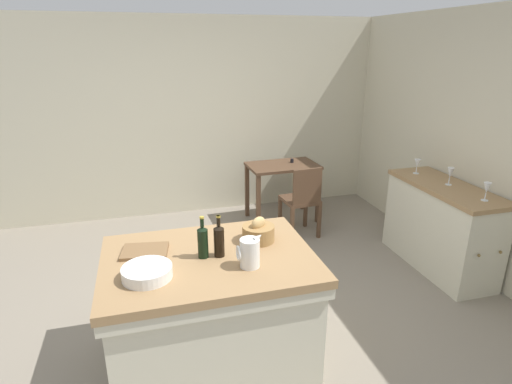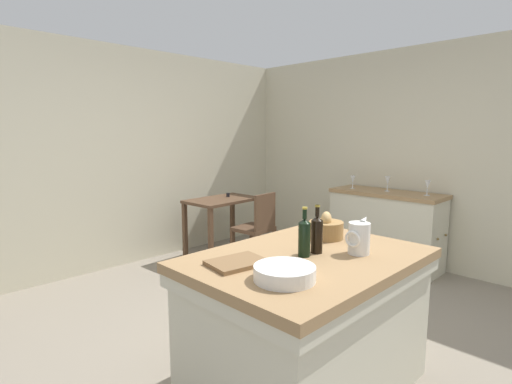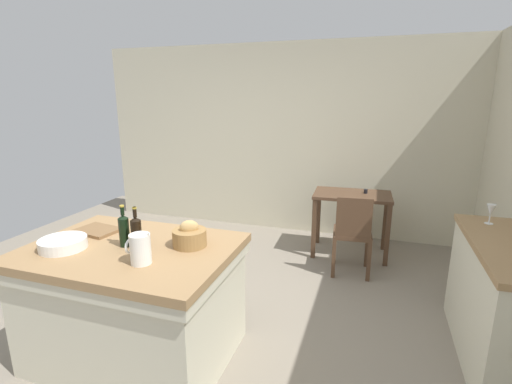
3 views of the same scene
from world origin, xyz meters
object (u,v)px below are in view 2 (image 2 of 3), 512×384
Objects in this scene: bread_basket at (326,229)px; wine_glass_left at (388,181)px; wine_glass_far_left at (427,185)px; wooden_chair at (257,227)px; wash_bowl at (285,273)px; wine_bottle_dark at (317,234)px; side_cabinet at (385,229)px; pitcher at (359,238)px; wine_bottle_amber at (304,236)px; writing_desk at (222,208)px; cutting_board at (237,263)px; island_table at (306,317)px; wine_glass_middle at (353,180)px.

bread_basket is 2.26m from wine_glass_left.
wooden_chair is at bearing 127.22° from wine_glass_far_left.
wash_bowl is 1.83× the size of wine_glass_far_left.
wine_glass_far_left is (2.50, 0.33, 0.03)m from wine_bottle_dark.
side_cabinet is 5.63× the size of pitcher.
wine_glass_left is at bearing 16.76° from wine_bottle_amber.
wine_bottle_dark reaches higher than writing_desk.
pitcher is at bearing -114.26° from bread_basket.
cutting_board is 3.00m from wine_glass_far_left.
wooden_chair is 5.03× the size of wine_glass_left.
wine_bottle_dark reaches higher than side_cabinet.
wooden_chair is 3.78× the size of bread_basket.
bread_basket is at bearing 65.74° from pitcher.
wine_bottle_dark reaches higher than pitcher.
bread_basket is 0.36m from wine_bottle_dark.
wooden_chair is 5.26× the size of wine_glass_far_left.
wine_glass_far_left reaches higher than bread_basket.
wash_bowl is at bearing -157.35° from island_table.
side_cabinet is at bearing -54.37° from writing_desk.
wooden_chair is at bearing 52.41° from island_table.
pitcher is 0.99× the size of bread_basket.
bread_basket is (-2.14, -0.62, 0.48)m from side_cabinet.
pitcher is 0.75× the size of wash_bowl.
wine_bottle_dark reaches higher than wooden_chair.
wine_glass_middle reaches higher than writing_desk.
side_cabinet is at bearing 16.83° from island_table.
cutting_board is at bearing -160.34° from wine_glass_middle.
wine_bottle_amber reaches higher than island_table.
cutting_board is 1.96× the size of wine_glass_middle.
pitcher is (-1.12, -2.61, 0.33)m from writing_desk.
wooden_chair is (-1.12, 1.07, 0.03)m from side_cabinet.
wine_glass_left reaches higher than island_table.
bread_basket is 0.82m from cutting_board.
writing_desk is (1.36, 2.41, 0.17)m from island_table.
writing_desk is 5.42× the size of wine_glass_far_left.
writing_desk is 2.96× the size of wash_bowl.
side_cabinet is at bearing -149.47° from wine_glass_left.
cutting_board is (-0.66, 0.37, -0.09)m from pitcher.
wash_bowl is at bearing 177.17° from pitcher.
wine_bottle_dark is (-0.16, 0.19, 0.02)m from pitcher.
island_table is 8.08× the size of wine_glass_left.
wine_glass_middle is at bearing 25.92° from island_table.
wine_glass_left is at bearing -53.50° from writing_desk.
wine_bottle_dark is at bearing -172.55° from wine_glass_far_left.
wine_glass_far_left is (1.21, -2.09, 0.38)m from writing_desk.
wooden_chair is at bearing 60.00° from pitcher.
wash_bowl is 1.31× the size of bread_basket.
wash_bowl is 1.05× the size of wine_bottle_amber.
pitcher is 0.76m from cutting_board.
wine_glass_middle is (2.52, 1.21, 0.03)m from wine_bottle_amber.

